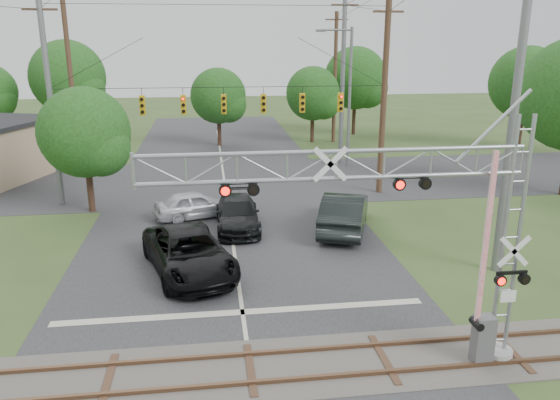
{
  "coord_description": "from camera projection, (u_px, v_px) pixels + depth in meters",
  "views": [
    {
      "loc": [
        -0.97,
        -11.72,
        9.25
      ],
      "look_at": [
        1.59,
        7.5,
        3.48
      ],
      "focal_mm": 35.0,
      "sensor_mm": 36.0,
      "label": 1
    }
  ],
  "objects": [
    {
      "name": "road_main",
      "position": [
        236.0,
        262.0,
        23.39
      ],
      "size": [
        14.0,
        90.0,
        0.02
      ],
      "primitive_type": "cube",
      "color": "#29292C",
      "rests_on": "ground"
    },
    {
      "name": "road_cross",
      "position": [
        224.0,
        181.0,
        36.7
      ],
      "size": [
        90.0,
        12.0,
        0.02
      ],
      "primitive_type": "cube",
      "color": "#29292C",
      "rests_on": "ground"
    },
    {
      "name": "railroad_track",
      "position": [
        251.0,
        370.0,
        15.79
      ],
      "size": [
        90.0,
        3.2,
        0.17
      ],
      "color": "#514C46",
      "rests_on": "ground"
    },
    {
      "name": "crossing_gantry",
      "position": [
        406.0,
        221.0,
        14.7
      ],
      "size": [
        10.77,
        0.94,
        7.33
      ],
      "color": "gray",
      "rests_on": "ground"
    },
    {
      "name": "traffic_signal_span",
      "position": [
        239.0,
        102.0,
        31.38
      ],
      "size": [
        19.34,
        0.36,
        11.5
      ],
      "color": "slate",
      "rests_on": "ground"
    },
    {
      "name": "pickup_black",
      "position": [
        189.0,
        253.0,
        22.18
      ],
      "size": [
        4.47,
        6.78,
        1.73
      ],
      "primitive_type": "imported",
      "rotation": [
        0.0,
        0.0,
        0.28
      ],
      "color": "black",
      "rests_on": "ground"
    },
    {
      "name": "car_dark",
      "position": [
        238.0,
        214.0,
        27.47
      ],
      "size": [
        2.18,
        5.24,
        1.51
      ],
      "primitive_type": "imported",
      "rotation": [
        0.0,
        0.0,
        -0.01
      ],
      "color": "black",
      "rests_on": "ground"
    },
    {
      "name": "sedan_silver",
      "position": [
        195.0,
        204.0,
        29.08
      ],
      "size": [
        4.63,
        2.95,
        1.47
      ],
      "primitive_type": "imported",
      "rotation": [
        0.0,
        0.0,
        1.88
      ],
      "color": "#B9BDC2",
      "rests_on": "ground"
    },
    {
      "name": "suv_dark",
      "position": [
        344.0,
        212.0,
        27.1
      ],
      "size": [
        3.86,
        6.19,
        1.92
      ],
      "primitive_type": "imported",
      "rotation": [
        0.0,
        0.0,
        2.8
      ],
      "color": "black",
      "rests_on": "ground"
    },
    {
      "name": "streetlight",
      "position": [
        347.0,
        91.0,
        39.32
      ],
      "size": [
        2.67,
        0.28,
        10.02
      ],
      "color": "slate",
      "rests_on": "ground"
    },
    {
      "name": "utility_poles",
      "position": [
        254.0,
        87.0,
        33.38
      ],
      "size": [
        24.54,
        29.78,
        14.38
      ],
      "color": "#462C20",
      "rests_on": "ground"
    },
    {
      "name": "treeline",
      "position": [
        259.0,
        88.0,
        44.19
      ],
      "size": [
        56.18,
        29.46,
        9.44
      ],
      "color": "#382319",
      "rests_on": "ground"
    }
  ]
}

